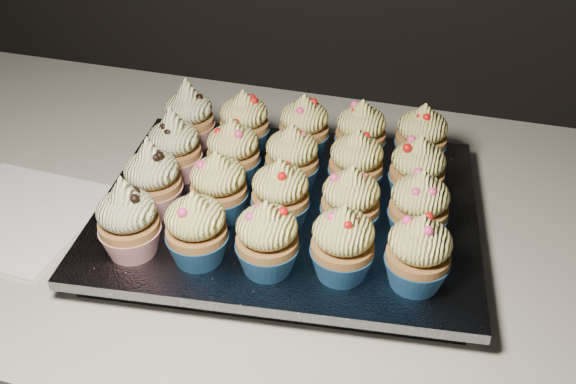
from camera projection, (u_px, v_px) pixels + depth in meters
name	position (u px, v px, depth m)	size (l,w,h in m)	color
worktop	(398.00, 240.00, 0.76)	(2.44, 0.64, 0.04)	beige
napkin	(16.00, 216.00, 0.76)	(0.18, 0.18, 0.00)	white
baking_tray	(288.00, 219.00, 0.75)	(0.39, 0.30, 0.02)	black
foil_lining	(288.00, 208.00, 0.74)	(0.42, 0.33, 0.01)	silver
cupcake_0	(128.00, 221.00, 0.64)	(0.06, 0.06, 0.10)	#A5161E
cupcake_1	(196.00, 229.00, 0.63)	(0.06, 0.06, 0.08)	navy
cupcake_2	(267.00, 239.00, 0.62)	(0.06, 0.06, 0.08)	navy
cupcake_3	(343.00, 244.00, 0.62)	(0.06, 0.06, 0.08)	navy
cupcake_4	(418.00, 253.00, 0.60)	(0.06, 0.06, 0.08)	navy
cupcake_5	(153.00, 180.00, 0.70)	(0.06, 0.06, 0.10)	#A5161E
cupcake_6	(219.00, 187.00, 0.69)	(0.06, 0.06, 0.08)	navy
cupcake_7	(280.00, 195.00, 0.68)	(0.06, 0.06, 0.08)	navy
cupcake_8	(350.00, 203.00, 0.67)	(0.06, 0.06, 0.08)	navy
cupcake_9	(419.00, 207.00, 0.66)	(0.06, 0.06, 0.08)	navy
cupcake_10	(175.00, 147.00, 0.75)	(0.06, 0.06, 0.10)	#A5161E
cupcake_11	(233.00, 153.00, 0.75)	(0.06, 0.06, 0.08)	navy
cupcake_12	(292.00, 159.00, 0.74)	(0.06, 0.06, 0.08)	navy
cupcake_13	(356.00, 164.00, 0.73)	(0.06, 0.06, 0.08)	navy
cupcake_14	(417.00, 171.00, 0.72)	(0.06, 0.06, 0.08)	navy
cupcake_15	(189.00, 117.00, 0.81)	(0.06, 0.06, 0.10)	#A5161E
cupcake_16	(244.00, 123.00, 0.81)	(0.06, 0.06, 0.08)	navy
cupcake_17	(304.00, 128.00, 0.80)	(0.06, 0.06, 0.08)	navy
cupcake_18	(361.00, 133.00, 0.78)	(0.06, 0.06, 0.08)	navy
cupcake_19	(421.00, 137.00, 0.78)	(0.06, 0.06, 0.08)	navy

